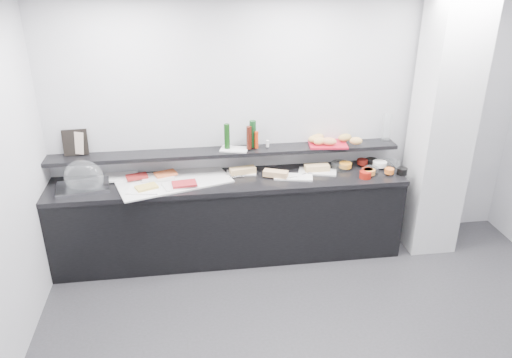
{
  "coord_description": "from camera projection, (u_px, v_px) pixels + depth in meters",
  "views": [
    {
      "loc": [
        -1.06,
        -2.9,
        3.02
      ],
      "look_at": [
        -0.45,
        1.45,
        1.0
      ],
      "focal_mm": 35.0,
      "sensor_mm": 36.0,
      "label": 1
    }
  ],
  "objects": [
    {
      "name": "platter_meat_b",
      "position": [
        179.0,
        185.0,
        4.9
      ],
      "size": [
        0.36,
        0.29,
        0.01
      ],
      "primitive_type": "cube",
      "rotation": [
        0.0,
        0.0,
        0.31
      ],
      "color": "white",
      "rests_on": "linen_runner"
    },
    {
      "name": "bowl_glass_salmon",
      "position": [
        372.0,
        171.0,
        5.18
      ],
      "size": [
        0.18,
        0.18,
        0.07
      ],
      "primitive_type": "cylinder",
      "rotation": [
        0.0,
        0.0,
        0.33
      ],
      "color": "silver",
      "rests_on": "counter_top"
    },
    {
      "name": "bread_roll_se",
      "position": [
        356.0,
        141.0,
        5.2
      ],
      "size": [
        0.15,
        0.11,
        0.08
      ],
      "primitive_type": "ellipsoid",
      "rotation": [
        0.0,
        0.0,
        -0.23
      ],
      "color": "tan",
      "rests_on": "bread_tray"
    },
    {
      "name": "fill_glass_cream",
      "position": [
        380.0,
        164.0,
        5.32
      ],
      "size": [
        0.19,
        0.19,
        0.05
      ],
      "primitive_type": "cylinder",
      "rotation": [
        0.0,
        0.0,
        0.31
      ],
      "color": "white",
      "rests_on": "bowl_glass_cream"
    },
    {
      "name": "bread_roll_nw",
      "position": [
        317.0,
        138.0,
        5.27
      ],
      "size": [
        0.18,
        0.14,
        0.08
      ],
      "primitive_type": "ellipsoid",
      "rotation": [
        0.0,
        0.0,
        0.33
      ],
      "color": "tan",
      "rests_on": "bread_tray"
    },
    {
      "name": "platter_cheese",
      "position": [
        144.0,
        190.0,
        4.8
      ],
      "size": [
        0.33,
        0.25,
        0.01
      ],
      "primitive_type": "cube",
      "rotation": [
        0.0,
        0.0,
        -0.15
      ],
      "color": "white",
      "rests_on": "linen_runner"
    },
    {
      "name": "bottle_green_b",
      "position": [
        253.0,
        134.0,
        5.13
      ],
      "size": [
        0.09,
        0.09,
        0.28
      ],
      "primitive_type": "cylinder",
      "rotation": [
        0.0,
        0.0,
        -0.43
      ],
      "color": "#103E19",
      "rests_on": "condiment_tray"
    },
    {
      "name": "bowl_glass_fruit",
      "position": [
        340.0,
        166.0,
        5.3
      ],
      "size": [
        0.23,
        0.23,
        0.07
      ],
      "primitive_type": "cylinder",
      "rotation": [
        0.0,
        0.0,
        -0.22
      ],
      "color": "white",
      "rests_on": "counter_top"
    },
    {
      "name": "tongs_right",
      "position": [
        308.0,
        173.0,
        5.17
      ],
      "size": [
        0.15,
        0.07,
        0.01
      ],
      "primitive_type": "cylinder",
      "rotation": [
        0.0,
        1.57,
        0.42
      ],
      "color": "#ABAEB1",
      "rests_on": "sandwich_plate_right"
    },
    {
      "name": "food_meat_a",
      "position": [
        137.0,
        177.0,
        5.03
      ],
      "size": [
        0.24,
        0.18,
        0.02
      ],
      "primitive_type": "cube",
      "rotation": [
        0.0,
        0.0,
        0.25
      ],
      "color": "maroon",
      "rests_on": "platter_meat_a"
    },
    {
      "name": "sandwich_plate_mid",
      "position": [
        293.0,
        177.0,
        5.11
      ],
      "size": [
        0.42,
        0.25,
        0.01
      ],
      "primitive_type": "cube",
      "rotation": [
        0.0,
        0.0,
        -0.21
      ],
      "color": "white",
      "rests_on": "counter_top"
    },
    {
      "name": "fill_black_fruit",
      "position": [
        389.0,
        171.0,
        5.15
      ],
      "size": [
        0.11,
        0.11,
        0.05
      ],
      "primitive_type": "cylinder",
      "rotation": [
        0.0,
        0.0,
        -0.18
      ],
      "color": "orange",
      "rests_on": "bowl_black_fruit"
    },
    {
      "name": "food_cheese",
      "position": [
        147.0,
        187.0,
        4.81
      ],
      "size": [
        0.24,
        0.2,
        0.02
      ],
      "primitive_type": "cube",
      "rotation": [
        0.0,
        0.0,
        0.4
      ],
      "color": "#D8B954",
      "rests_on": "platter_cheese"
    },
    {
      "name": "sandwich_food_right",
      "position": [
        317.0,
        168.0,
        5.23
      ],
      "size": [
        0.26,
        0.1,
        0.06
      ],
      "primitive_type": "cube",
      "rotation": [
        0.0,
        0.0,
        0.0
      ],
      "color": "tan",
      "rests_on": "sandwich_plate_right"
    },
    {
      "name": "sandwich_plate_left",
      "position": [
        241.0,
        173.0,
        5.2
      ],
      "size": [
        0.32,
        0.17,
        0.01
      ],
      "primitive_type": "cube",
      "rotation": [
        0.0,
        0.0,
        -0.12
      ],
      "color": "white",
      "rests_on": "counter_top"
    },
    {
      "name": "bottle_brown",
      "position": [
        249.0,
        138.0,
        5.08
      ],
      "size": [
        0.07,
        0.07,
        0.24
      ],
      "primitive_type": "cylinder",
      "rotation": [
        0.0,
        0.0,
        0.27
      ],
      "color": "#3D130B",
      "rests_on": "condiment_tray"
    },
    {
      "name": "cloche_base",
      "position": [
        83.0,
        187.0,
        4.85
      ],
      "size": [
        0.54,
        0.4,
        0.04
      ],
      "primitive_type": "cube",
      "rotation": [
        0.0,
        0.0,
        0.15
      ],
      "color": "silver",
      "rests_on": "counter_top"
    },
    {
      "name": "carafe",
      "position": [
        387.0,
        128.0,
        5.3
      ],
      "size": [
        0.1,
        0.1,
        0.3
      ],
      "primitive_type": "cylinder",
      "rotation": [
        0.0,
        0.0,
        -0.04
      ],
      "color": "white",
      "rests_on": "wall_shelf"
    },
    {
      "name": "fill_glass_salmon",
      "position": [
        369.0,
        172.0,
        5.12
      ],
      "size": [
        0.15,
        0.15,
        0.05
      ],
      "primitive_type": "cylinder",
      "rotation": [
        0.0,
        0.0,
        -0.43
      ],
      "color": "orange",
      "rests_on": "bowl_glass_salmon"
    },
    {
      "name": "tongs_left",
      "position": [
        237.0,
        177.0,
        5.08
      ],
      "size": [
        0.16,
        0.02,
        0.01
      ],
      "primitive_type": "cylinder",
      "rotation": [
        0.0,
        1.57,
        0.08
      ],
      "color": "silver",
      "rests_on": "sandwich_plate_left"
    },
    {
      "name": "sandwich_plate_right",
      "position": [
        317.0,
        172.0,
        5.23
      ],
      "size": [
        0.42,
        0.27,
        0.01
      ],
      "primitive_type": "cube",
      "rotation": [
        0.0,
        0.0,
        -0.3
      ],
      "color": "silver",
      "rests_on": "counter_top"
    },
    {
      "name": "bottle_hot",
      "position": [
        257.0,
        140.0,
        5.1
      ],
      "size": [
        0.05,
        0.05,
        0.18
      ],
      "primitive_type": "cylinder",
      "rotation": [
        0.0,
        0.0,
        0.17
      ],
      "color": "#B72E0D",
      "rests_on": "condiment_tray"
    },
    {
      "name": "bread_roll_midw",
      "position": [
        315.0,
        139.0,
        5.25
      ],
      "size": [
        0.17,
        0.13,
        0.08
      ],
      "primitive_type": "ellipsoid",
      "rotation": [
        0.0,
        0.0,
        0.26
      ],
      "color": "tan",
      "rests_on": "bread_tray"
    },
    {
      "name": "wall_shelf",
      "position": [
        226.0,
        152.0,
        5.13
      ],
      "size": [
        3.6,
        0.25,
        0.04
      ],
      "primitive_type": "cube",
      "color": "black",
      "rests_on": "back_wall"
    },
    {
      "name": "bottle_green_a",
      "position": [
        227.0,
        136.0,
        5.09
      ],
      "size": [
        0.07,
        0.07,
        0.26
      ],
      "primitive_type": "cylinder",
      "rotation": [
        0.0,
        0.0,
        -0.31
      ],
      "color": "#0F360E",
      "rests_on": "condiment_tray"
    },
    {
      "name": "shaker_salt",
      "position": [
        248.0,
        144.0,
        5.15
      ],
      "size": [
        0.03,
        0.03,
        0.07
      ],
      "primitive_type": "cylinder",
      "rotation": [
        0.0,
        0.0,
        0.19
      ],
      "color": "silver",
      "rests_on": "condiment_tray"
    },
    {
      "name": "bread_roll_sw",
      "position": [
        320.0,
        141.0,
        5.19
      ],
      "size": [
        0.16,
        0.14,
        0.08
      ],
      "primitive_type": "ellipsoid",
      "rotation": [
        0.0,
        0.0,
        0.4
      ],
      "color": "tan",
      "rests_on": "bread_tray"
    },
    {
      "name": "tongs_mid",
      "position": [
        290.0,
        178.0,
        5.06
      ],
      "size": [
        0.16,
        0.04,
        0.01
      ],
      "primitive_type": "cylinder",
      "rotation": [
        0.0,
        1.57,
        0.18
      ],
      "color": "silver",
      "rests_on": "sandwich_plate_mid"
    },
    {
      "name": "bowl_glass_cream",
      "position": [
        392.0,
        164.0,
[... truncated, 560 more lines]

